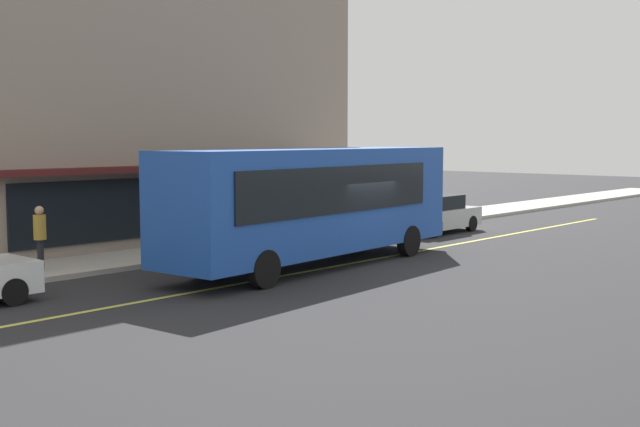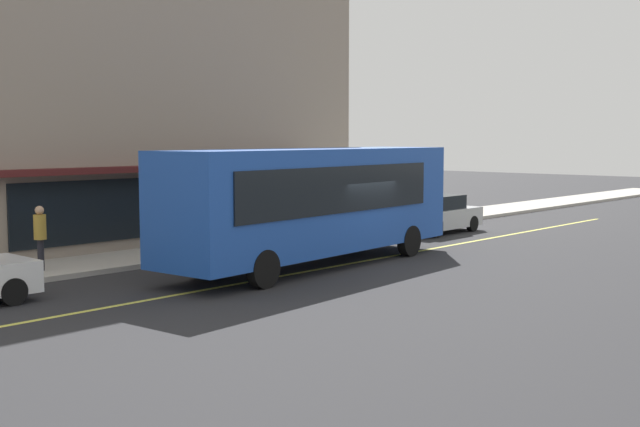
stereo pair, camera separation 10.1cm
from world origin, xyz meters
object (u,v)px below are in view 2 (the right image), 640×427
at_px(pedestrian_mid_block, 283,211).
at_px(pedestrian_near_storefront, 40,232).
at_px(car_silver, 436,215).
at_px(traffic_light, 167,179).
at_px(pedestrian_waiting, 276,214).
at_px(bus, 315,200).

xyz_separation_m(pedestrian_mid_block, pedestrian_near_storefront, (-10.25, -0.78, 0.17)).
distance_m(car_silver, pedestrian_mid_block, 6.38).
relative_size(traffic_light, pedestrian_mid_block, 2.07).
xyz_separation_m(traffic_light, pedestrian_waiting, (4.59, -0.16, -1.41)).
bearing_deg(pedestrian_waiting, traffic_light, 178.06).
bearing_deg(pedestrian_waiting, pedestrian_mid_block, 38.72).
relative_size(pedestrian_mid_block, pedestrian_near_storefront, 0.86).
relative_size(car_silver, pedestrian_near_storefront, 2.41).
relative_size(bus, car_silver, 2.60).
xyz_separation_m(traffic_light, pedestrian_near_storefront, (-4.12, 0.31, -1.29)).
distance_m(traffic_light, car_silver, 11.97).
height_order(car_silver, pedestrian_waiting, pedestrian_waiting).
bearing_deg(pedestrian_near_storefront, pedestrian_mid_block, 4.34).
bearing_deg(bus, traffic_light, 117.89).
height_order(traffic_light, pedestrian_mid_block, traffic_light).
bearing_deg(car_silver, pedestrian_near_storefront, 171.20).
relative_size(traffic_light, pedestrian_near_storefront, 1.78).
xyz_separation_m(traffic_light, car_silver, (11.64, -2.13, -1.79)).
height_order(bus, pedestrian_near_storefront, bus).
bearing_deg(pedestrian_waiting, pedestrian_near_storefront, 176.96).
distance_m(car_silver, pedestrian_near_storefront, 15.95).
height_order(traffic_light, pedestrian_near_storefront, traffic_light).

